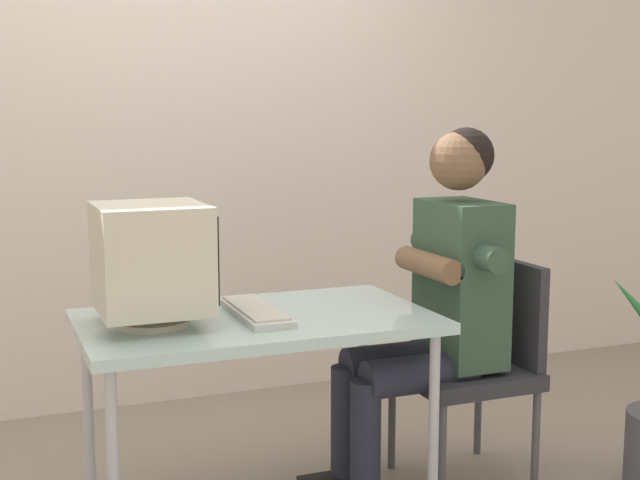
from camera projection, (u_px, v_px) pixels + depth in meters
name	position (u px, v px, depth m)	size (l,w,h in m)	color
wall_back	(226.00, 93.00, 4.26)	(8.00, 0.10, 3.00)	beige
desk	(256.00, 332.00, 2.99)	(1.19, 0.70, 0.72)	#B7B7BC
crt_monitor	(152.00, 259.00, 2.83)	(0.36, 0.37, 0.40)	beige
keyboard	(254.00, 311.00, 2.99)	(0.15, 0.46, 0.03)	silver
office_chair	(478.00, 357.00, 3.35)	(0.46, 0.46, 0.85)	#4C4C51
person_seated	(437.00, 295.00, 3.24)	(0.72, 0.56, 1.36)	#334C38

